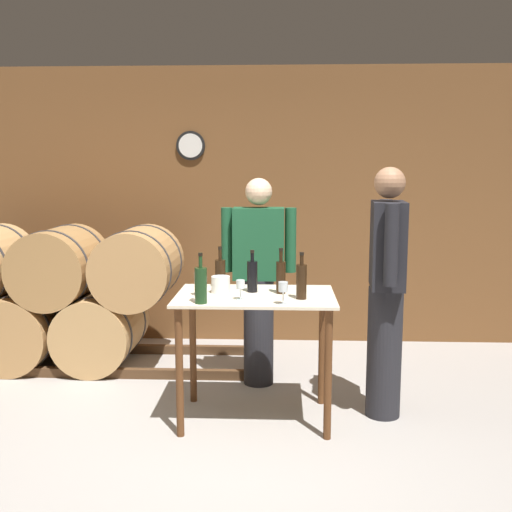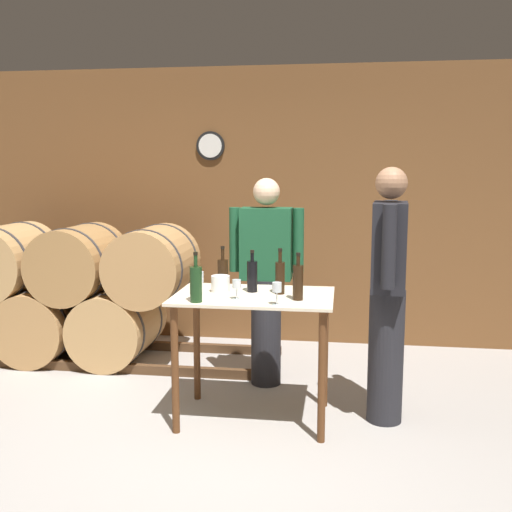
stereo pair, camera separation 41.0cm
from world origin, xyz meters
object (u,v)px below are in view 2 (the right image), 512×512
at_px(wine_bottle_far_left, 196,283).
at_px(wine_bottle_center, 252,275).
at_px(wine_glass_near_left, 198,278).
at_px(person_visitor_with_scarf, 388,290).
at_px(wine_bottle_left, 223,272).
at_px(wine_glass_near_center, 237,285).
at_px(person_host, 266,277).
at_px(wine_glass_near_right, 277,288).
at_px(ice_bucket, 220,284).
at_px(wine_bottle_right, 280,276).
at_px(wine_bottle_far_right, 298,281).

xyz_separation_m(wine_bottle_far_left, wine_bottle_center, (0.31, 0.36, -0.01)).
bearing_deg(wine_glass_near_left, person_visitor_with_scarf, 6.33).
distance_m(wine_bottle_left, wine_glass_near_center, 0.44).
relative_size(person_host, person_visitor_with_scarf, 0.95).
bearing_deg(wine_glass_near_right, ice_bucket, 142.10).
xyz_separation_m(person_host, person_visitor_with_scarf, (0.90, -0.60, 0.05)).
distance_m(wine_glass_near_left, wine_glass_near_center, 0.31).
bearing_deg(wine_bottle_center, person_visitor_with_scarf, 0.42).
relative_size(wine_glass_near_right, ice_bucket, 1.13).
bearing_deg(wine_glass_near_center, wine_bottle_right, 38.85).
xyz_separation_m(wine_glass_near_left, wine_glass_near_center, (0.28, -0.12, -0.02)).
height_order(ice_bucket, person_visitor_with_scarf, person_visitor_with_scarf).
height_order(wine_bottle_far_left, person_visitor_with_scarf, person_visitor_with_scarf).
bearing_deg(wine_bottle_far_left, person_visitor_with_scarf, 16.78).
height_order(wine_bottle_far_left, wine_bottle_far_right, wine_bottle_far_left).
bearing_deg(wine_bottle_center, wine_bottle_far_right, -32.41).
relative_size(wine_bottle_far_right, wine_glass_near_center, 2.37).
bearing_deg(ice_bucket, person_host, 70.02).
relative_size(wine_bottle_far_left, person_visitor_with_scarf, 0.19).
relative_size(wine_bottle_right, wine_bottle_far_right, 1.01).
relative_size(ice_bucket, person_visitor_with_scarf, 0.07).
bearing_deg(wine_glass_near_right, wine_glass_near_left, 156.76).
height_order(wine_bottle_right, wine_glass_near_center, wine_bottle_right).
distance_m(wine_bottle_center, wine_bottle_right, 0.20).
xyz_separation_m(wine_bottle_right, person_visitor_with_scarf, (0.72, 0.05, -0.08)).
xyz_separation_m(wine_bottle_left, ice_bucket, (0.02, -0.19, -0.05)).
bearing_deg(person_visitor_with_scarf, wine_glass_near_left, -173.67).
bearing_deg(wine_glass_near_right, wine_bottle_far_left, 178.83).
height_order(wine_bottle_far_left, wine_glass_near_left, wine_bottle_far_left).
relative_size(wine_glass_near_center, ice_bucket, 1.02).
relative_size(wine_bottle_far_right, wine_glass_near_right, 2.14).
height_order(wine_bottle_left, person_host, person_host).
bearing_deg(person_host, wine_bottle_far_left, -108.70).
xyz_separation_m(wine_glass_near_center, person_visitor_with_scarf, (0.99, 0.26, -0.05)).
height_order(wine_bottle_far_left, wine_bottle_right, wine_bottle_far_left).
bearing_deg(wine_bottle_center, wine_glass_near_left, -158.92).
height_order(wine_bottle_far_right, ice_bucket, wine_bottle_far_right).
xyz_separation_m(wine_bottle_center, wine_glass_near_left, (-0.35, -0.13, -0.00)).
height_order(wine_glass_near_left, person_visitor_with_scarf, person_visitor_with_scarf).
bearing_deg(wine_glass_near_right, person_host, 101.07).
height_order(wine_bottle_left, wine_glass_near_center, wine_bottle_left).
xyz_separation_m(wine_glass_near_right, ice_bucket, (-0.43, 0.33, -0.05)).
xyz_separation_m(wine_bottle_left, wine_glass_near_right, (0.45, -0.52, -0.00)).
height_order(wine_glass_near_left, person_host, person_host).
bearing_deg(wine_bottle_right, wine_glass_near_center, -141.15).
distance_m(wine_glass_near_left, ice_bucket, 0.17).
xyz_separation_m(wine_glass_near_left, person_host, (0.37, 0.74, -0.12)).
distance_m(wine_bottle_right, person_visitor_with_scarf, 0.73).
height_order(wine_bottle_far_left, wine_bottle_center, wine_bottle_far_left).
relative_size(wine_bottle_far_right, wine_glass_near_left, 1.98).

